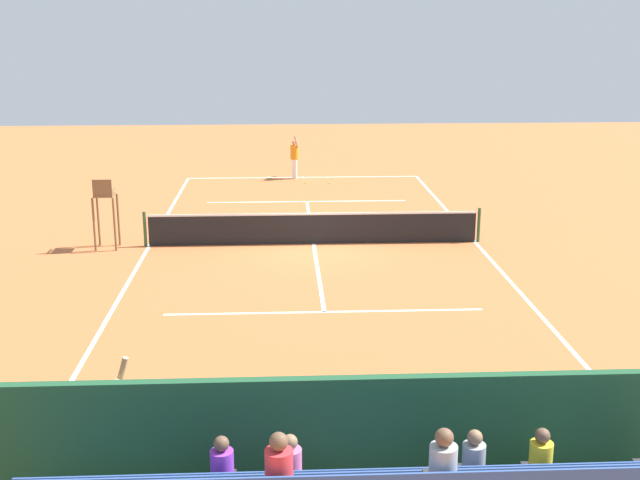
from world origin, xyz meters
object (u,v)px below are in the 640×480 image
(tennis_ball_far, at_px, (306,183))
(line_judge, at_px, (119,421))
(tennis_net, at_px, (314,228))
(tennis_racket, at_px, (270,177))
(courtside_bench, at_px, (566,441))
(umpire_chair, at_px, (105,206))
(tennis_ball_near, at_px, (329,183))
(tennis_player, at_px, (295,155))
(equipment_bag, at_px, (469,471))

(tennis_ball_far, relative_size, line_judge, 0.03)
(tennis_net, distance_m, tennis_racket, 11.07)
(courtside_bench, bearing_deg, line_judge, -0.71)
(umpire_chair, height_order, tennis_ball_near, umpire_chair)
(umpire_chair, height_order, tennis_ball_far, umpire_chair)
(tennis_player, relative_size, line_judge, 1.00)
(courtside_bench, height_order, tennis_racket, courtside_bench)
(tennis_ball_near, height_order, tennis_ball_far, same)
(tennis_ball_near, distance_m, line_judge, 23.16)
(tennis_net, height_order, umpire_chair, umpire_chair)
(equipment_bag, bearing_deg, courtside_bench, -174.97)
(tennis_ball_far, bearing_deg, tennis_racket, -41.53)
(equipment_bag, relative_size, tennis_ball_near, 13.64)
(umpire_chair, distance_m, tennis_player, 12.44)
(tennis_net, bearing_deg, tennis_racket, -82.45)
(tennis_player, distance_m, line_judge, 24.14)
(courtside_bench, height_order, tennis_player, tennis_player)
(tennis_player, bearing_deg, tennis_ball_near, 138.80)
(equipment_bag, height_order, line_judge, line_judge)
(tennis_net, bearing_deg, equipment_bag, 97.40)
(equipment_bag, bearing_deg, tennis_ball_near, -88.24)
(tennis_player, distance_m, tennis_racket, 1.49)
(tennis_player, bearing_deg, line_judge, 82.86)
(umpire_chair, xyz_separation_m, courtside_bench, (-9.40, 13.05, -0.76))
(umpire_chair, distance_m, equipment_bag, 15.43)
(umpire_chair, height_order, line_judge, umpire_chair)
(umpire_chair, relative_size, line_judge, 1.11)
(tennis_player, bearing_deg, tennis_ball_far, 110.84)
(tennis_ball_far, bearing_deg, line_judge, 81.43)
(umpire_chair, xyz_separation_m, equipment_bag, (-7.94, 13.18, -1.13))
(tennis_net, xyz_separation_m, umpire_chair, (6.20, 0.22, 0.81))
(tennis_player, relative_size, tennis_ball_near, 29.18)
(courtside_bench, distance_m, tennis_racket, 24.68)
(tennis_net, xyz_separation_m, tennis_player, (0.37, -10.76, 0.51))
(tennis_player, height_order, line_judge, same)
(equipment_bag, distance_m, tennis_ball_far, 23.08)
(courtside_bench, height_order, tennis_ball_near, courtside_bench)
(umpire_chair, relative_size, tennis_player, 1.11)
(tennis_player, bearing_deg, equipment_bag, 94.99)
(tennis_ball_near, bearing_deg, tennis_racket, -29.92)
(tennis_net, height_order, tennis_racket, tennis_net)
(umpire_chair, distance_m, tennis_racket, 12.22)
(tennis_ball_far, bearing_deg, umpire_chair, 57.49)
(equipment_bag, distance_m, tennis_ball_near, 22.94)
(tennis_racket, bearing_deg, courtside_bench, 100.87)
(umpire_chair, bearing_deg, courtside_bench, 125.76)
(tennis_ball_near, distance_m, tennis_ball_far, 0.97)
(tennis_player, relative_size, tennis_racket, 3.67)
(umpire_chair, xyz_separation_m, line_judge, (-2.83, 12.97, -0.30))
(line_judge, bearing_deg, equipment_bag, 177.65)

